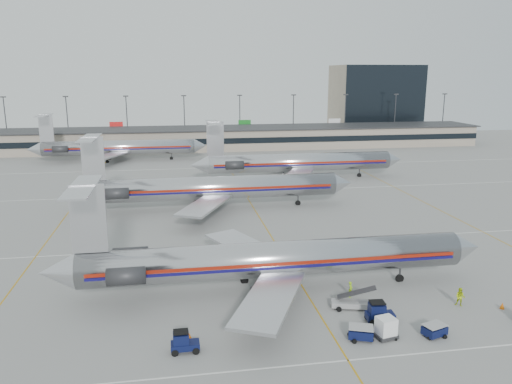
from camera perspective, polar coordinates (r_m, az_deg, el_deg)
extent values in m
plane|color=gray|center=(57.08, 4.30, -9.14)|extent=(260.00, 260.00, 0.00)
cube|color=silver|center=(66.19, 2.25, -5.89)|extent=(160.00, 0.15, 0.02)
cube|color=gray|center=(150.91, -4.54, 6.13)|extent=(160.00, 16.00, 6.00)
cube|color=black|center=(142.88, -4.26, 5.81)|extent=(160.00, 0.20, 1.60)
cube|color=#2D2D30|center=(150.55, -4.56, 7.30)|extent=(162.00, 17.00, 0.30)
cylinder|color=#38383D|center=(171.32, -26.68, 7.14)|extent=(0.30, 0.30, 15.00)
cube|color=#2D2D30|center=(170.86, -26.95, 9.66)|extent=(1.60, 0.40, 0.35)
cylinder|color=#38383D|center=(166.94, -20.73, 7.56)|extent=(0.30, 0.30, 15.00)
cube|color=#2D2D30|center=(166.46, -20.94, 10.16)|extent=(1.60, 0.40, 0.35)
cylinder|color=#38383D|center=(164.42, -14.51, 7.92)|extent=(0.30, 0.30, 15.00)
cube|color=#2D2D30|center=(163.94, -14.67, 10.56)|extent=(1.60, 0.40, 0.35)
cylinder|color=#38383D|center=(163.85, -8.17, 8.18)|extent=(0.30, 0.30, 15.00)
cube|color=#2D2D30|center=(163.37, -8.26, 10.84)|extent=(1.60, 0.40, 0.35)
cylinder|color=#38383D|center=(165.25, -1.86, 8.35)|extent=(0.30, 0.30, 15.00)
cube|color=#2D2D30|center=(164.77, -1.88, 10.99)|extent=(1.60, 0.40, 0.35)
cylinder|color=#38383D|center=(168.58, 4.28, 8.42)|extent=(0.30, 0.30, 15.00)
cube|color=#2D2D30|center=(168.10, 4.33, 11.00)|extent=(1.60, 0.40, 0.35)
cylinder|color=#38383D|center=(173.71, 10.12, 8.40)|extent=(0.30, 0.30, 15.00)
cube|color=#2D2D30|center=(173.25, 10.23, 10.90)|extent=(1.60, 0.40, 0.35)
cylinder|color=#38383D|center=(180.50, 15.58, 8.30)|extent=(0.30, 0.30, 15.00)
cube|color=#2D2D30|center=(180.06, 15.73, 10.70)|extent=(1.60, 0.40, 0.35)
cylinder|color=#38383D|center=(188.77, 20.59, 8.14)|extent=(0.30, 0.30, 15.00)
cube|color=#2D2D30|center=(188.35, 20.78, 10.44)|extent=(1.60, 0.40, 0.35)
cube|color=tan|center=(194.40, 13.40, 10.23)|extent=(30.00, 20.00, 25.00)
cylinder|color=#BABABF|center=(51.30, 2.29, -7.67)|extent=(38.98, 3.61, 3.61)
cone|color=#BABABF|center=(59.07, 22.82, -5.87)|extent=(3.12, 3.61, 3.61)
cone|color=silver|center=(51.61, -21.76, -8.52)|extent=(3.51, 3.61, 3.61)
cube|color=maroon|center=(49.59, 2.72, -8.25)|extent=(37.03, 0.05, 0.34)
cube|color=#100B53|center=(49.74, 2.72, -8.66)|extent=(37.03, 0.05, 0.27)
cube|color=silver|center=(57.61, -1.01, -6.29)|extent=(9.06, 13.21, 0.31)
cube|color=silver|center=(45.17, 1.60, -12.03)|extent=(9.06, 13.21, 0.31)
cube|color=silver|center=(49.38, -18.63, -2.96)|extent=(3.31, 0.24, 6.63)
cube|color=silver|center=(48.69, -19.23, 0.56)|extent=(2.34, 10.23, 0.18)
cylinder|color=#2D2D30|center=(53.05, -14.12, -7.02)|extent=(3.51, 1.66, 1.66)
cylinder|color=#2D2D30|center=(47.89, -14.62, -9.30)|extent=(3.51, 1.66, 1.66)
cylinder|color=#2D2D30|center=(56.47, 16.12, -9.03)|extent=(0.19, 0.19, 1.61)
cylinder|color=#2D2D30|center=(49.71, -0.55, -11.63)|extent=(0.19, 0.19, 1.61)
cylinder|color=#2D2D30|center=(53.94, -1.33, -9.56)|extent=(0.19, 0.19, 1.61)
cylinder|color=black|center=(56.65, 16.09, -9.46)|extent=(0.88, 0.29, 0.88)
cylinder|color=#BABABF|center=(82.29, -4.81, 0.48)|extent=(40.72, 3.77, 3.77)
cone|color=#BABABF|center=(86.80, 9.82, 1.01)|extent=(3.26, 3.77, 3.77)
cone|color=silver|center=(83.56, -20.15, -0.10)|extent=(3.66, 3.77, 3.77)
cube|color=maroon|center=(80.41, -4.70, 0.29)|extent=(38.68, 0.05, 0.36)
cube|color=#100B53|center=(80.51, -4.69, 0.01)|extent=(38.68, 0.05, 0.29)
cube|color=silver|center=(89.32, -6.48, 0.80)|extent=(9.47, 13.80, 0.33)
cube|color=silver|center=(75.49, -5.88, -1.51)|extent=(9.47, 13.80, 0.33)
cube|color=silver|center=(81.98, -18.14, 3.62)|extent=(3.46, 0.25, 6.92)
cube|color=silver|center=(81.58, -18.51, 5.87)|extent=(2.44, 10.69, 0.18)
cylinder|color=#2D2D30|center=(85.28, -15.25, 0.72)|extent=(3.66, 1.73, 1.73)
cylinder|color=#2D2D30|center=(79.65, -15.64, -0.18)|extent=(3.66, 1.73, 1.73)
cylinder|color=#2D2D30|center=(85.21, 4.82, -0.95)|extent=(0.20, 0.20, 1.68)
cylinder|color=#2D2D30|center=(80.39, -6.79, -1.87)|extent=(0.20, 0.20, 1.68)
cylinder|color=#2D2D30|center=(85.12, -6.96, -1.02)|extent=(0.20, 0.20, 1.68)
cylinder|color=black|center=(85.33, 4.82, -1.27)|extent=(0.92, 0.31, 0.92)
cylinder|color=#BABABF|center=(106.20, 5.06, 3.40)|extent=(38.90, 3.79, 3.79)
cone|color=#BABABF|center=(113.29, 15.47, 3.59)|extent=(3.28, 3.79, 3.79)
cone|color=silver|center=(103.00, -6.50, 3.06)|extent=(3.69, 3.79, 3.79)
cube|color=maroon|center=(104.36, 5.33, 3.31)|extent=(36.96, 0.05, 0.36)
cube|color=#100B53|center=(104.43, 5.32, 3.08)|extent=(36.96, 0.05, 0.29)
cube|color=silver|center=(112.76, 3.14, 3.49)|extent=(9.52, 13.88, 0.33)
cube|color=silver|center=(99.06, 4.94, 2.08)|extent=(9.52, 13.88, 0.33)
cube|color=silver|center=(102.41, -4.68, 6.08)|extent=(3.48, 0.26, 6.96)
cube|color=silver|center=(102.03, -4.89, 7.90)|extent=(2.46, 10.75, 0.18)
cylinder|color=#2D2D30|center=(106.37, -2.84, 3.62)|extent=(3.69, 1.74, 1.74)
cylinder|color=#2D2D30|center=(100.67, -2.45, 3.07)|extent=(3.69, 1.74, 1.74)
cylinder|color=#2D2D30|center=(110.74, 11.72, 2.14)|extent=(0.20, 0.20, 1.69)
cylinder|color=#2D2D30|center=(103.64, 3.73, 1.64)|extent=(0.20, 0.20, 1.69)
cylinder|color=#2D2D30|center=(108.33, 3.14, 2.16)|extent=(0.20, 0.20, 1.69)
cylinder|color=black|center=(110.83, 11.71, 1.90)|extent=(0.92, 0.31, 0.92)
cylinder|color=#BABABF|center=(132.82, -15.31, 4.93)|extent=(37.88, 3.69, 3.69)
cone|color=#BABABF|center=(132.30, -6.40, 5.29)|extent=(3.19, 3.69, 3.69)
cone|color=silver|center=(136.51, -24.02, 4.47)|extent=(3.59, 3.69, 3.69)
cube|color=maroon|center=(130.97, -15.39, 4.88)|extent=(35.99, 0.05, 0.35)
cube|color=#100B53|center=(131.02, -15.38, 4.71)|extent=(35.99, 0.05, 0.28)
cube|color=silver|center=(140.04, -15.83, 4.90)|extent=(9.27, 13.52, 0.32)
cube|color=silver|center=(126.33, -16.48, 3.99)|extent=(9.27, 13.52, 0.32)
cube|color=silver|center=(135.11, -22.87, 6.74)|extent=(3.39, 0.25, 6.78)
cube|color=silver|center=(134.91, -23.12, 8.07)|extent=(2.39, 10.47, 0.18)
cylinder|color=#2D2D30|center=(137.68, -21.01, 4.93)|extent=(3.59, 1.69, 1.69)
cylinder|color=#2D2D30|center=(132.17, -21.48, 4.57)|extent=(3.59, 1.69, 1.69)
cylinder|color=#2D2D30|center=(132.51, -9.65, 4.03)|extent=(0.20, 0.20, 1.64)
cylinder|color=#2D2D30|center=(131.20, -16.64, 3.57)|extent=(0.20, 0.20, 1.64)
cylinder|color=#2D2D30|center=(135.89, -16.40, 3.90)|extent=(0.20, 0.20, 1.64)
cylinder|color=black|center=(132.59, -9.64, 3.83)|extent=(0.90, 0.30, 0.90)
cube|color=#0A1037|center=(42.21, -8.09, -16.97)|extent=(2.30, 1.17, 0.52)
cube|color=#0A1037|center=(41.90, -8.56, -16.25)|extent=(1.26, 1.06, 0.94)
cube|color=black|center=(41.59, -8.60, -15.51)|extent=(1.21, 1.00, 0.08)
cylinder|color=black|center=(42.81, -6.94, -16.90)|extent=(0.58, 0.19, 0.58)
cylinder|color=black|center=(41.92, -6.87, -17.61)|extent=(0.58, 0.19, 0.58)
cylinder|color=black|center=(42.80, -9.26, -16.99)|extent=(0.58, 0.19, 0.58)
cylinder|color=black|center=(41.90, -9.25, -17.71)|extent=(0.58, 0.19, 0.58)
cube|color=#0A1037|center=(47.43, 14.00, -13.58)|extent=(2.59, 1.43, 0.57)
cube|color=#0A1037|center=(47.00, 13.65, -12.89)|extent=(1.45, 1.24, 1.03)
cube|color=black|center=(46.71, 13.70, -12.13)|extent=(1.39, 1.17, 0.09)
cylinder|color=black|center=(48.38, 14.72, -13.48)|extent=(0.64, 0.21, 0.64)
cylinder|color=black|center=(47.46, 15.30, -14.06)|extent=(0.64, 0.21, 0.64)
cylinder|color=black|center=(47.70, 12.66, -13.75)|extent=(0.64, 0.21, 0.64)
cylinder|color=black|center=(46.77, 13.20, -14.36)|extent=(0.64, 0.21, 0.64)
cube|color=#0A1037|center=(44.42, 11.88, -15.48)|extent=(2.39, 2.01, 0.75)
cube|color=gray|center=(44.16, 11.91, -14.87)|extent=(2.39, 2.01, 0.06)
cylinder|color=black|center=(45.34, 12.49, -15.45)|extent=(0.38, 0.15, 0.38)
cylinder|color=black|center=(44.39, 13.07, -16.14)|extent=(0.38, 0.15, 0.38)
cylinder|color=black|center=(44.84, 10.65, -15.70)|extent=(0.38, 0.15, 0.38)
cylinder|color=black|center=(43.88, 11.19, -16.41)|extent=(0.38, 0.15, 0.38)
cube|color=#0A1037|center=(46.53, 19.72, -14.66)|extent=(2.22, 1.84, 0.70)
cube|color=gray|center=(46.31, 19.77, -14.11)|extent=(2.22, 1.84, 0.06)
cylinder|color=black|center=(47.44, 20.12, -14.63)|extent=(0.36, 0.14, 0.36)
cylinder|color=black|center=(46.61, 20.80, -15.21)|extent=(0.36, 0.14, 0.36)
cylinder|color=black|center=(46.81, 18.57, -14.90)|extent=(0.36, 0.14, 0.36)
cylinder|color=black|center=(45.97, 19.23, -15.50)|extent=(0.36, 0.14, 0.36)
cube|color=#2D2D30|center=(45.25, 14.57, -15.56)|extent=(2.00, 1.77, 0.29)
cube|color=white|center=(44.84, 14.64, -14.58)|extent=(1.69, 1.62, 1.45)
cylinder|color=black|center=(46.03, 15.06, -15.24)|extent=(0.23, 0.12, 0.23)
cylinder|color=black|center=(45.12, 15.69, -15.91)|extent=(0.23, 0.12, 0.23)
cylinder|color=black|center=(45.53, 13.45, -15.48)|extent=(0.23, 0.12, 0.23)
cylinder|color=black|center=(44.60, 14.05, -16.16)|extent=(0.23, 0.12, 0.23)
cube|color=gray|center=(49.51, 10.71, -12.45)|extent=(3.76, 2.15, 0.49)
cube|color=#2D2D30|center=(49.23, 11.43, -11.18)|extent=(3.71, 1.78, 1.27)
cylinder|color=black|center=(50.48, 11.88, -12.23)|extent=(0.49, 0.16, 0.49)
cylinder|color=black|center=(49.57, 12.34, -12.75)|extent=(0.49, 0.16, 0.49)
cylinder|color=black|center=(49.65, 9.06, -12.55)|extent=(0.49, 0.16, 0.49)
cylinder|color=black|center=(48.73, 9.47, -13.09)|extent=(0.49, 0.16, 0.49)
imported|color=#94CE13|center=(51.64, 10.75, -10.87)|extent=(0.62, 0.71, 1.64)
imported|color=#B3CE13|center=(52.70, 22.30, -11.05)|extent=(1.12, 1.11, 1.83)
cone|color=#CC5606|center=(54.02, 26.33, -11.56)|extent=(0.54, 0.54, 0.62)
cone|color=#CC5606|center=(44.07, -7.63, -15.98)|extent=(0.53, 0.53, 0.58)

